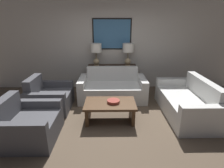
% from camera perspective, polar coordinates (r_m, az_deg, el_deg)
% --- Properties ---
extents(ground_plane, '(20.00, 20.00, 0.00)m').
position_cam_1_polar(ground_plane, '(3.79, 0.51, -13.21)').
color(ground_plane, brown).
extents(back_wall, '(7.67, 0.12, 2.65)m').
position_cam_1_polar(back_wall, '(5.57, -0.03, 12.22)').
color(back_wall, beige).
rests_on(back_wall, ground_plane).
extents(console_table, '(1.49, 0.40, 0.79)m').
position_cam_1_polar(console_table, '(5.51, 0.02, 2.11)').
color(console_table, '#332319').
rests_on(console_table, ground_plane).
extents(table_lamp_left, '(0.33, 0.33, 0.67)m').
position_cam_1_polar(table_lamp_left, '(5.33, -5.23, 10.71)').
color(table_lamp_left, tan).
rests_on(table_lamp_left, console_table).
extents(table_lamp_right, '(0.33, 0.33, 0.67)m').
position_cam_1_polar(table_lamp_right, '(5.34, 5.26, 10.74)').
color(table_lamp_right, tan).
rests_on(table_lamp_right, console_table).
extents(couch_by_back_wall, '(1.81, 0.93, 0.84)m').
position_cam_1_polar(couch_by_back_wall, '(4.87, 0.15, -1.57)').
color(couch_by_back_wall, silver).
rests_on(couch_by_back_wall, ground_plane).
extents(couch_by_side, '(0.93, 1.81, 0.84)m').
position_cam_1_polar(couch_by_side, '(4.40, 23.29, -5.69)').
color(couch_by_side, silver).
rests_on(couch_by_side, ground_plane).
extents(coffee_table, '(1.08, 0.66, 0.43)m').
position_cam_1_polar(coffee_table, '(3.79, -0.64, -7.71)').
color(coffee_table, '#4C331E').
rests_on(coffee_table, ground_plane).
extents(decorative_bowl, '(0.27, 0.27, 0.06)m').
position_cam_1_polar(decorative_bowl, '(3.71, 0.47, -5.69)').
color(decorative_bowl, '#93382D').
rests_on(decorative_bowl, coffee_table).
extents(armchair_near_back_wall, '(0.94, 1.00, 0.82)m').
position_cam_1_polar(armchair_near_back_wall, '(4.59, -19.76, -4.36)').
color(armchair_near_back_wall, '#4C4C51').
rests_on(armchair_near_back_wall, ground_plane).
extents(armchair_near_camera, '(0.94, 1.00, 0.82)m').
position_cam_1_polar(armchair_near_camera, '(3.61, -25.61, -11.96)').
color(armchair_near_camera, '#4C4C51').
rests_on(armchair_near_camera, ground_plane).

